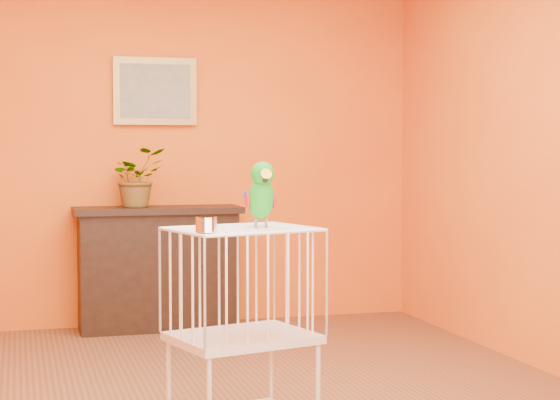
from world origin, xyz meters
name	(u,v)px	position (x,y,z in m)	size (l,w,h in m)	color
ground	(218,400)	(0.00, 0.00, 0.00)	(4.50, 4.50, 0.00)	brown
room_shell	(217,97)	(0.00, 0.00, 1.58)	(4.50, 4.50, 4.50)	orange
console_cabinet	(158,268)	(-0.01, 2.04, 0.45)	(1.21, 0.43, 0.90)	black
potted_plant	(136,184)	(-0.16, 2.07, 1.07)	(0.39, 0.43, 0.33)	#26722D
framed_picture	(155,91)	(0.00, 2.22, 1.75)	(0.62, 0.04, 0.50)	olive
birdcage	(243,327)	(-0.01, -0.60, 0.49)	(0.72, 0.62, 0.95)	white
feed_cup	(206,225)	(-0.22, -0.81, 0.99)	(0.09, 0.09, 0.07)	silver
parrot	(261,194)	(0.08, -0.59, 1.11)	(0.15, 0.27, 0.31)	#59544C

